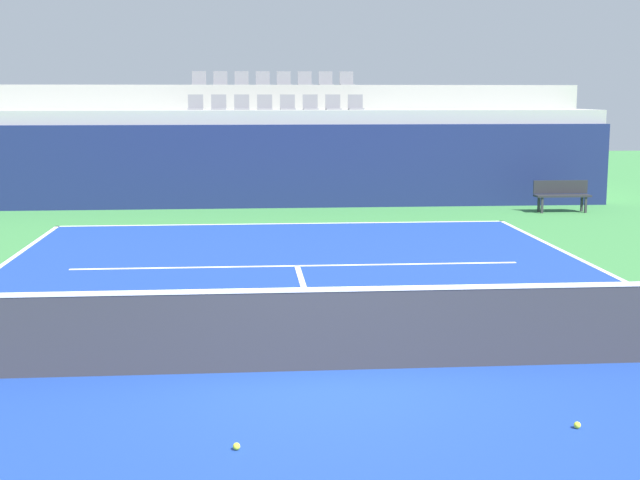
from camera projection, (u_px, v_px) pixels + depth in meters
ground_plane at (330, 371)px, 10.32m from camera, size 80.00×80.00×0.00m
court_surface at (330, 370)px, 10.32m from camera, size 11.00×24.00×0.01m
baseline_far at (284, 224)px, 22.08m from camera, size 11.00×0.10×0.00m
service_line_far at (297, 266)px, 16.61m from camera, size 8.26×0.10×0.00m
centre_service_line at (310, 306)px, 13.47m from camera, size 0.10×6.40×0.00m
back_wall at (278, 166)px, 25.16m from camera, size 18.90×0.30×2.32m
stands_tier_lower at (277, 156)px, 26.46m from camera, size 18.90×2.40×2.71m
stands_tier_upper at (274, 140)px, 28.77m from camera, size 18.90×2.40×3.44m
seating_row_lower at (276, 105)px, 26.32m from camera, size 5.13×0.44×0.44m
seating_row_upper at (273, 81)px, 28.57m from camera, size 5.13×0.44×0.44m
tennis_net at (330, 328)px, 10.24m from camera, size 11.08×0.08×1.07m
player_bench at (562, 193)px, 24.30m from camera, size 1.50×0.40×0.85m
tennis_ball_0 at (577, 425)px, 8.50m from camera, size 0.07×0.07×0.07m
tennis_ball_1 at (237, 446)px, 7.99m from camera, size 0.07×0.07×0.07m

